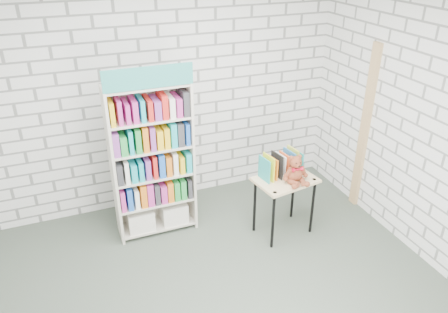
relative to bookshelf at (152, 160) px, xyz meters
name	(u,v)px	position (x,y,z in m)	size (l,w,h in m)	color
ground	(223,298)	(0.31, -1.36, -0.93)	(4.50, 4.50, 0.00)	#414B3F
room_shell	(222,131)	(0.31, -1.36, 0.86)	(4.52, 4.02, 2.81)	silver
bookshelf	(152,160)	(0.00, 0.00, 0.00)	(0.90, 0.35, 2.03)	beige
display_table	(285,187)	(1.36, -0.61, -0.31)	(0.73, 0.56, 0.72)	#D9B982
table_books	(280,164)	(1.35, -0.50, -0.07)	(0.49, 0.28, 0.28)	teal
teddy_bear	(296,172)	(1.43, -0.70, -0.08)	(0.30, 0.27, 0.32)	brown
door_trim	(364,129)	(2.54, -0.41, 0.12)	(0.05, 0.12, 2.10)	tan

